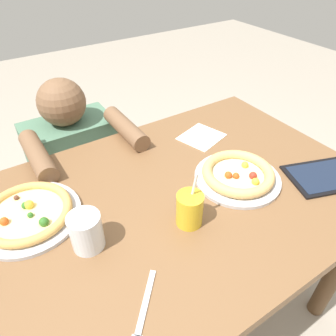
% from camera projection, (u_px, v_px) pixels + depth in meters
% --- Properties ---
extents(ground_plane, '(8.00, 8.00, 0.00)m').
position_uv_depth(ground_plane, '(173.00, 311.00, 1.47)').
color(ground_plane, '#9E9384').
extents(dining_table, '(1.30, 0.87, 0.75)m').
position_uv_depth(dining_table, '(175.00, 217.00, 1.07)').
color(dining_table, brown).
rests_on(dining_table, ground).
extents(pizza_near, '(0.29, 0.29, 0.05)m').
position_uv_depth(pizza_near, '(238.00, 175.00, 1.05)').
color(pizza_near, '#B7B7BC').
rests_on(pizza_near, dining_table).
extents(pizza_far, '(0.30, 0.30, 0.04)m').
position_uv_depth(pizza_far, '(28.00, 214.00, 0.91)').
color(pizza_far, '#B7B7BC').
rests_on(pizza_far, dining_table).
extents(drink_cup_colored, '(0.08, 0.08, 0.18)m').
position_uv_depth(drink_cup_colored, '(190.00, 209.00, 0.88)').
color(drink_cup_colored, gold).
rests_on(drink_cup_colored, dining_table).
extents(water_cup_clear, '(0.09, 0.09, 0.11)m').
position_uv_depth(water_cup_clear, '(86.00, 231.00, 0.82)').
color(water_cup_clear, silver).
rests_on(water_cup_clear, dining_table).
extents(paper_napkin, '(0.20, 0.18, 0.00)m').
position_uv_depth(paper_napkin, '(202.00, 137.00, 1.27)').
color(paper_napkin, white).
rests_on(paper_napkin, dining_table).
extents(fork, '(0.15, 0.16, 0.00)m').
position_uv_depth(fork, '(143.00, 314.00, 0.70)').
color(fork, silver).
rests_on(fork, dining_table).
extents(tablet, '(0.28, 0.24, 0.01)m').
position_uv_depth(tablet, '(324.00, 176.00, 1.07)').
color(tablet, black).
rests_on(tablet, dining_table).
extents(diner_seated, '(0.42, 0.53, 0.95)m').
position_uv_depth(diner_seated, '(80.00, 180.00, 1.55)').
color(diner_seated, '#333847').
rests_on(diner_seated, ground).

